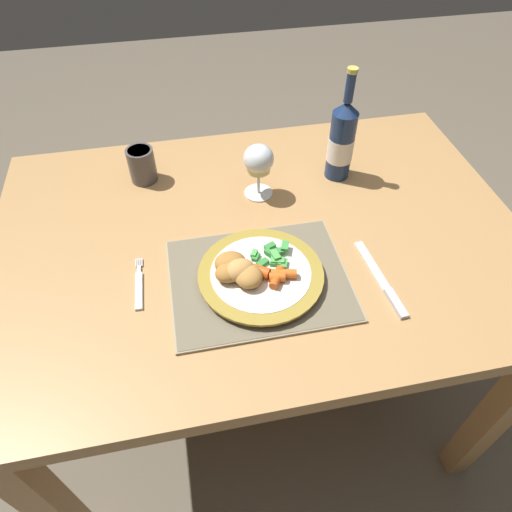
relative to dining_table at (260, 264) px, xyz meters
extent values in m
plane|color=brown|center=(0.00, 0.00, -0.64)|extent=(6.00, 6.00, 0.00)
cube|color=#AD7F4C|center=(0.00, 0.00, 0.09)|extent=(1.16, 0.81, 0.04)
cube|color=#AD7F4C|center=(-0.53, -0.35, -0.28)|extent=(0.06, 0.06, 0.70)
cube|color=#AD7F4C|center=(0.53, -0.35, -0.28)|extent=(0.06, 0.06, 0.70)
cube|color=#AD7F4C|center=(-0.53, 0.35, -0.28)|extent=(0.06, 0.06, 0.70)
cube|color=#AD7F4C|center=(0.53, 0.35, -0.28)|extent=(0.06, 0.06, 0.70)
cube|color=gray|center=(-0.03, -0.13, 0.11)|extent=(0.35, 0.28, 0.01)
cube|color=#6B604A|center=(-0.03, -0.13, 0.11)|extent=(0.35, 0.27, 0.00)
cylinder|color=silver|center=(-0.03, -0.14, 0.12)|extent=(0.20, 0.20, 0.01)
cylinder|color=olive|center=(-0.03, -0.14, 0.13)|extent=(0.25, 0.25, 0.01)
cylinder|color=silver|center=(-0.03, -0.14, 0.13)|extent=(0.20, 0.20, 0.00)
ellipsoid|color=#A87033|center=(-0.08, -0.11, 0.15)|extent=(0.06, 0.05, 0.04)
ellipsoid|color=tan|center=(-0.07, -0.14, 0.15)|extent=(0.07, 0.06, 0.04)
ellipsoid|color=#B77F3D|center=(-0.05, -0.15, 0.15)|extent=(0.07, 0.07, 0.04)
ellipsoid|color=#A87033|center=(-0.09, -0.14, 0.15)|extent=(0.07, 0.06, 0.03)
cube|color=#338438|center=(-0.03, -0.10, 0.13)|extent=(0.02, 0.02, 0.01)
cube|color=#4CA84C|center=(-0.03, -0.09, 0.14)|extent=(0.02, 0.02, 0.01)
cube|color=#338438|center=(0.01, -0.10, 0.14)|extent=(0.03, 0.02, 0.01)
cube|color=green|center=(0.03, -0.09, 0.14)|extent=(0.02, 0.03, 0.01)
cube|color=#338438|center=(-0.02, -0.12, 0.13)|extent=(0.03, 0.02, 0.01)
cube|color=#338438|center=(0.01, -0.08, 0.13)|extent=(0.03, 0.02, 0.01)
cube|color=#4CA84C|center=(0.01, -0.12, 0.14)|extent=(0.03, 0.03, 0.01)
cube|color=#4CA84C|center=(0.01, -0.11, 0.14)|extent=(0.02, 0.03, 0.01)
cube|color=green|center=(0.01, -0.12, 0.13)|extent=(0.02, 0.02, 0.01)
cube|color=#338438|center=(0.00, -0.09, 0.14)|extent=(0.02, 0.02, 0.01)
cube|color=green|center=(0.02, -0.13, 0.13)|extent=(0.02, 0.03, 0.01)
cube|color=#4CA84C|center=(0.01, -0.12, 0.14)|extent=(0.03, 0.02, 0.01)
cylinder|color=#CC5119|center=(0.00, -0.16, 0.14)|extent=(0.04, 0.05, 0.02)
cylinder|color=#CC5119|center=(-0.03, -0.14, 0.14)|extent=(0.04, 0.04, 0.02)
cylinder|color=orange|center=(0.00, -0.16, 0.14)|extent=(0.03, 0.02, 0.02)
cylinder|color=orange|center=(0.01, -0.16, 0.14)|extent=(0.05, 0.03, 0.02)
cube|color=silver|center=(-0.26, -0.12, 0.11)|extent=(0.02, 0.09, 0.01)
cube|color=silver|center=(-0.26, -0.06, 0.11)|extent=(0.01, 0.02, 0.01)
cube|color=silver|center=(-0.26, -0.04, 0.11)|extent=(0.00, 0.02, 0.00)
cube|color=silver|center=(-0.26, -0.04, 0.11)|extent=(0.00, 0.02, 0.00)
cube|color=silver|center=(-0.26, -0.04, 0.11)|extent=(0.00, 0.02, 0.00)
cube|color=silver|center=(-0.27, -0.04, 0.11)|extent=(0.00, 0.02, 0.00)
cube|color=silver|center=(0.21, -0.14, 0.11)|extent=(0.03, 0.14, 0.00)
cube|color=#B2B2B7|center=(0.21, -0.24, 0.11)|extent=(0.02, 0.07, 0.01)
cylinder|color=silver|center=(0.02, 0.13, 0.11)|extent=(0.07, 0.07, 0.00)
cylinder|color=silver|center=(0.02, 0.13, 0.14)|extent=(0.01, 0.01, 0.06)
ellipsoid|color=silver|center=(0.02, 0.13, 0.20)|extent=(0.07, 0.07, 0.07)
cylinder|color=#E0D684|center=(0.02, 0.13, 0.19)|extent=(0.05, 0.05, 0.04)
cylinder|color=navy|center=(0.23, 0.17, 0.19)|extent=(0.06, 0.06, 0.17)
cone|color=navy|center=(0.23, 0.17, 0.29)|extent=(0.06, 0.06, 0.03)
cylinder|color=navy|center=(0.23, 0.17, 0.33)|extent=(0.02, 0.02, 0.07)
cylinder|color=#BFB74C|center=(0.23, 0.17, 0.37)|extent=(0.02, 0.02, 0.01)
cylinder|color=white|center=(0.23, 0.17, 0.18)|extent=(0.06, 0.06, 0.06)
cylinder|color=#4C4747|center=(-0.24, 0.24, 0.15)|extent=(0.07, 0.07, 0.09)
cylinder|color=#2A2727|center=(-0.24, 0.24, 0.18)|extent=(0.05, 0.05, 0.01)
camera|label=1|loc=(-0.15, -0.70, 0.80)|focal=32.00mm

